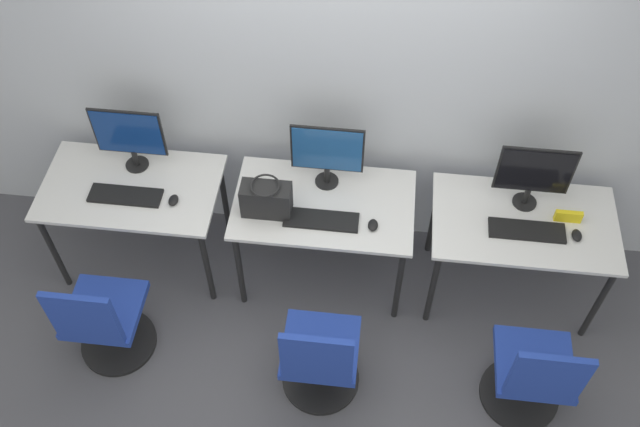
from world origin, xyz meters
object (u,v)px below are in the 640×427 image
object	(u,v)px
keyboard_center	(321,220)
mouse_left	(173,200)
mouse_right	(577,235)
office_chair_right	(532,377)
office_chair_center	(320,360)
monitor_right	(534,174)
mouse_center	(373,225)
keyboard_right	(527,230)
monitor_center	(327,153)
handbag	(266,199)
office_chair_left	(104,322)
keyboard_left	(125,195)
monitor_left	(129,136)

from	to	relation	value
keyboard_center	mouse_left	bearing A→B (deg)	177.25
mouse_left	mouse_right	world-z (taller)	same
mouse_right	office_chair_right	distance (m)	0.87
office_chair_center	office_chair_right	world-z (taller)	same
office_chair_center	mouse_right	size ratio (longest dim) A/B	9.82
mouse_left	monitor_right	bearing A→B (deg)	6.41
mouse_left	mouse_center	xyz separation A→B (m)	(1.23, -0.05, 0.00)
mouse_center	office_chair_right	world-z (taller)	office_chair_right
keyboard_right	mouse_right	size ratio (longest dim) A/B	5.01
monitor_center	monitor_right	world-z (taller)	same
keyboard_right	handbag	bearing A→B (deg)	-179.17
office_chair_center	monitor_right	bearing A→B (deg)	41.08
office_chair_left	monitor_right	bearing A→B (deg)	20.00
office_chair_right	office_chair_left	bearing A→B (deg)	178.41
keyboard_center	handbag	world-z (taller)	handbag
mouse_left	keyboard_left	bearing A→B (deg)	178.35
keyboard_left	monitor_right	distance (m)	2.47
keyboard_left	office_chair_right	xyz separation A→B (m)	(2.52, -0.74, -0.41)
office_chair_left	mouse_center	world-z (taller)	office_chair_left
keyboard_center	monitor_right	distance (m)	1.28
keyboard_right	office_chair_right	xyz separation A→B (m)	(0.07, -0.75, -0.41)
monitor_left	keyboard_left	distance (m)	0.37
mouse_left	handbag	bearing A→B (deg)	-0.71
keyboard_left	keyboard_center	distance (m)	1.22
office_chair_left	keyboard_right	distance (m)	2.60
monitor_left	keyboard_right	distance (m)	2.47
keyboard_right	office_chair_center	bearing A→B (deg)	-145.94
keyboard_left	monitor_right	xyz separation A→B (m)	(2.45, 0.23, 0.25)
monitor_left	keyboard_center	bearing A→B (deg)	-14.62
monitor_left	mouse_right	xyz separation A→B (m)	(2.73, -0.27, -0.25)
office_chair_center	keyboard_center	bearing A→B (deg)	95.76
mouse_left	keyboard_center	xyz separation A→B (m)	(0.92, -0.04, -0.01)
keyboard_left	handbag	world-z (taller)	handbag
mouse_center	office_chair_center	world-z (taller)	office_chair_center
keyboard_left	mouse_left	size ratio (longest dim) A/B	5.01
office_chair_left	mouse_center	xyz separation A→B (m)	(1.56, 0.61, 0.41)
mouse_left	handbag	xyz separation A→B (m)	(0.58, -0.01, 0.10)
monitor_left	office_chair_center	world-z (taller)	monitor_left
keyboard_right	handbag	xyz separation A→B (m)	(-1.56, -0.02, 0.11)
office_chair_left	office_chair_center	distance (m)	1.33
office_chair_center	handbag	distance (m)	1.00
office_chair_left	handbag	distance (m)	1.24
keyboard_left	office_chair_left	distance (m)	0.78
monitor_right	mouse_right	xyz separation A→B (m)	(0.29, -0.23, -0.25)
monitor_left	office_chair_right	distance (m)	2.79
monitor_center	handbag	xyz separation A→B (m)	(-0.33, -0.28, -0.15)
monitor_center	office_chair_center	distance (m)	1.23
mouse_left	monitor_center	size ratio (longest dim) A/B	0.19
mouse_right	monitor_center	bearing A→B (deg)	170.00
keyboard_center	office_chair_right	xyz separation A→B (m)	(1.30, -0.69, -0.41)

